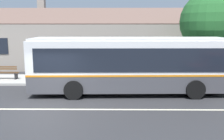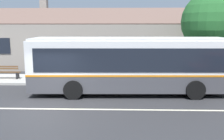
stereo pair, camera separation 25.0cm
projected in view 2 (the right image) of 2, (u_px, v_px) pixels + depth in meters
name	position (u px, v px, depth m)	size (l,w,h in m)	color
ground_plane	(47.00, 109.00, 11.44)	(300.00, 300.00, 0.00)	#2D2D30
sidewalk_far	(72.00, 80.00, 17.33)	(60.00, 3.00, 0.15)	#ADAAA3
lane_divider_stripe	(47.00, 109.00, 11.44)	(60.00, 0.16, 0.01)	beige
community_building	(109.00, 43.00, 24.91)	(25.03, 9.45, 6.51)	gray
transit_bus	(130.00, 64.00, 13.89)	(10.95, 2.97, 3.12)	#47474C
bench_by_building	(7.00, 73.00, 17.17)	(1.84, 0.51, 0.94)	brown
street_tree_primary	(213.00, 22.00, 17.22)	(4.34, 4.34, 6.21)	#4C3828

